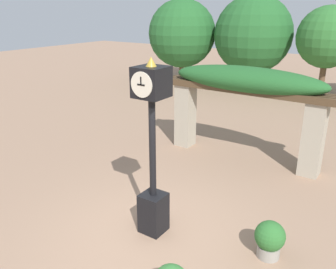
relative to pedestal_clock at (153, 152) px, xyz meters
name	(u,v)px	position (x,y,z in m)	size (l,w,h in m)	color
ground_plane	(147,235)	(-0.02, -0.20, -1.66)	(60.00, 60.00, 0.00)	#9E7A60
pedestal_clock	(153,152)	(0.00, 0.00, 0.00)	(0.52, 0.57, 3.37)	black
pergola	(246,90)	(-0.02, 4.29, 0.33)	(4.91, 1.10, 2.65)	#A89E89
potted_plant_near_left	(270,239)	(2.13, 0.50, -1.30)	(0.53, 0.53, 0.69)	gray
tree_line	(322,38)	(-0.05, 13.27, 1.12)	(18.45, 4.62, 4.87)	brown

